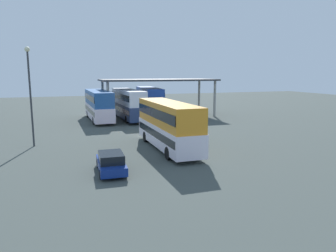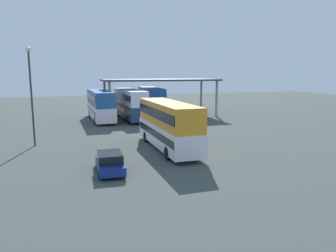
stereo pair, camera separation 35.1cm
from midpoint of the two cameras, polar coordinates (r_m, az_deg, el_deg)
The scene contains 8 objects.
ground_plane at distance 25.36m, azimuth 2.78°, elevation -5.22°, with size 140.00×140.00×0.00m, color #404844.
double_decker_main at distance 26.85m, azimuth 0.37°, elevation 0.46°, with size 2.55×10.61×4.03m.
parked_hatchback at distance 21.16m, azimuth -10.02°, elevation -6.49°, with size 1.85×4.02×1.35m.
double_decker_near_canopy at distance 44.35m, azimuth -11.93°, elevation 3.91°, with size 2.66×11.51×4.08m.
double_decker_mid_row at distance 44.69m, azimuth -6.70°, elevation 4.16°, with size 2.71×11.57×4.17m.
double_decker_far_right at distance 48.23m, azimuth -2.90°, elevation 4.67°, with size 3.64×11.64×4.27m.
depot_canopy at distance 47.12m, azimuth -1.18°, elevation 8.05°, with size 17.08×7.06×5.57m.
lamppost_tall at distance 30.06m, azimuth -23.30°, elevation 6.74°, with size 0.44×0.44×8.69m.
Camera 2 is at (-8.83, -22.87, 6.48)m, focal length 33.66 mm.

